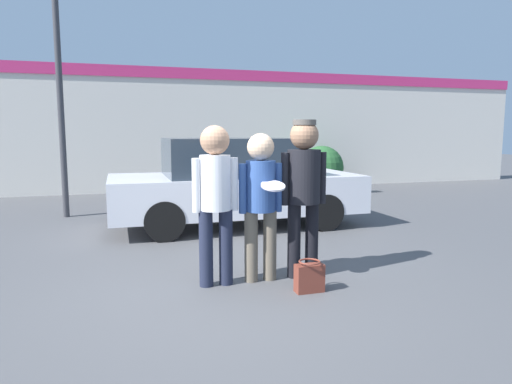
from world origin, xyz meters
TOP-DOWN VIEW (x-y plane):
  - ground_plane at (0.00, 0.00)m, footprint 56.00×56.00m
  - storefront_building at (0.00, 8.42)m, footprint 24.00×0.22m
  - person_left at (-0.17, 0.03)m, footprint 0.50×0.33m
  - person_middle_with_frisbee at (0.35, 0.04)m, footprint 0.50×0.53m
  - person_right at (0.86, 0.04)m, footprint 0.55×0.38m
  - parked_car_near at (0.82, 3.11)m, footprint 4.36×1.90m
  - street_lamp at (-2.01, 4.92)m, footprint 1.08×0.35m
  - shrub at (4.62, 7.59)m, footprint 1.28×1.28m
  - handbag at (0.72, -0.47)m, footprint 0.30×0.23m

SIDE VIEW (x-z plane):
  - ground_plane at x=0.00m, z-range 0.00..0.00m
  - handbag at x=0.72m, z-range -0.01..0.33m
  - shrub at x=4.62m, z-range 0.00..1.28m
  - parked_car_near at x=0.82m, z-range -0.01..1.55m
  - person_middle_with_frisbee at x=0.35m, z-range 0.15..1.80m
  - person_left at x=-0.17m, z-range 0.17..1.90m
  - person_right at x=0.86m, z-range 0.20..2.00m
  - storefront_building at x=0.00m, z-range 0.03..3.49m
  - street_lamp at x=-2.01m, z-range 0.66..7.28m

